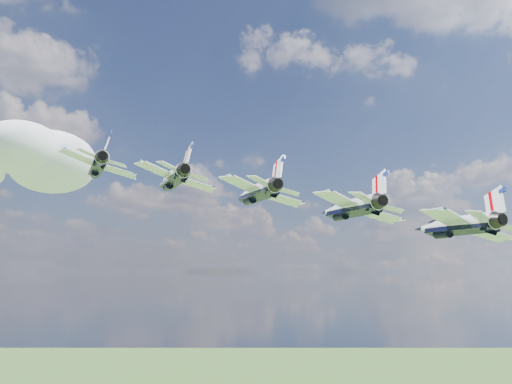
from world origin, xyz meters
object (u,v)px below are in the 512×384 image
jet_0 (98,166)px  jet_1 (173,178)px  jet_3 (349,208)px  jet_4 (454,225)px  jet_2 (256,192)px

jet_0 → jet_1: size_ratio=1.00×
jet_3 → jet_4: (7.71, -9.01, -2.43)m
jet_0 → jet_4: jet_0 is taller
jet_1 → jet_2: jet_1 is taller
jet_0 → jet_3: bearing=-38.6°
jet_2 → jet_4: bearing=-38.6°
jet_1 → jet_3: jet_1 is taller
jet_0 → jet_2: size_ratio=1.00×
jet_1 → jet_2: bearing=-38.6°
jet_1 → jet_3: bearing=-38.6°
jet_0 → jet_3: 36.31m
jet_1 → jet_3: 24.20m
jet_2 → jet_4: size_ratio=1.00×
jet_0 → jet_3: (23.12, -27.03, -7.28)m
jet_0 → jet_4: size_ratio=1.00×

